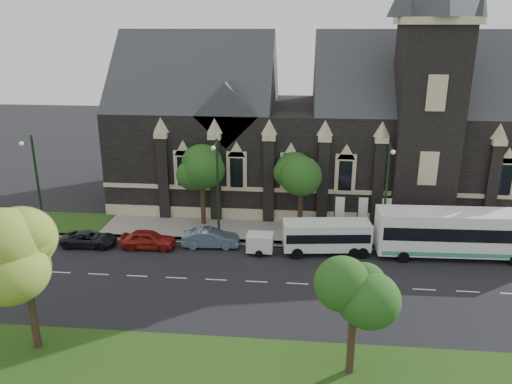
# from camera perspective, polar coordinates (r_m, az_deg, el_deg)

# --- Properties ---
(ground) EXTENTS (160.00, 160.00, 0.00)m
(ground) POSITION_cam_1_polar(r_m,az_deg,el_deg) (37.47, 0.05, -10.11)
(ground) COLOR black
(ground) RESTS_ON ground
(sidewalk) EXTENTS (80.00, 5.00, 0.15)m
(sidewalk) POSITION_cam_1_polar(r_m,az_deg,el_deg) (45.98, 1.19, -4.38)
(sidewalk) COLOR gray
(sidewalk) RESTS_ON ground
(museum) EXTENTS (40.00, 17.70, 29.90)m
(museum) POSITION_cam_1_polar(r_m,az_deg,el_deg) (52.48, 7.67, 7.59)
(museum) COLOR black
(museum) RESTS_ON ground
(tree_park_near) EXTENTS (4.42, 4.42, 8.56)m
(tree_park_near) POSITION_cam_1_polar(r_m,az_deg,el_deg) (30.50, -24.38, -5.45)
(tree_park_near) COLOR black
(tree_park_near) RESTS_ON ground
(tree_park_east) EXTENTS (3.40, 3.40, 6.28)m
(tree_park_east) POSITION_cam_1_polar(r_m,az_deg,el_deg) (27.11, 11.45, -11.33)
(tree_park_east) COLOR black
(tree_park_east) RESTS_ON ground
(tree_walk_right) EXTENTS (4.08, 4.08, 7.80)m
(tree_walk_right) POSITION_cam_1_polar(r_m,az_deg,el_deg) (45.12, 5.43, 2.82)
(tree_walk_right) COLOR black
(tree_walk_right) RESTS_ON ground
(tree_walk_left) EXTENTS (3.91, 3.91, 7.64)m
(tree_walk_left) POSITION_cam_1_polar(r_m,az_deg,el_deg) (46.01, -5.87, 3.00)
(tree_walk_left) COLOR black
(tree_walk_left) RESTS_ON ground
(street_lamp_near) EXTENTS (0.36, 1.88, 9.00)m
(street_lamp_near) POSITION_cam_1_polar(r_m,az_deg,el_deg) (42.41, 14.58, 0.27)
(street_lamp_near) COLOR black
(street_lamp_near) RESTS_ON ground
(street_lamp_mid) EXTENTS (0.36, 1.88, 9.00)m
(street_lamp_mid) POSITION_cam_1_polar(r_m,az_deg,el_deg) (42.46, -4.41, 0.85)
(street_lamp_mid) COLOR black
(street_lamp_mid) RESTS_ON ground
(street_lamp_far) EXTENTS (0.36, 1.88, 9.00)m
(street_lamp_far) POSITION_cam_1_polar(r_m,az_deg,el_deg) (47.83, -23.66, 1.34)
(street_lamp_far) COLOR black
(street_lamp_far) RESTS_ON ground
(banner_flag_left) EXTENTS (0.90, 0.10, 4.00)m
(banner_flag_left) POSITION_cam_1_polar(r_m,az_deg,el_deg) (44.66, 9.23, -2.15)
(banner_flag_left) COLOR black
(banner_flag_left) RESTS_ON ground
(banner_flag_center) EXTENTS (0.90, 0.10, 4.00)m
(banner_flag_center) POSITION_cam_1_polar(r_m,az_deg,el_deg) (44.85, 11.78, -2.22)
(banner_flag_center) COLOR black
(banner_flag_center) RESTS_ON ground
(banner_flag_right) EXTENTS (0.90, 0.10, 4.00)m
(banner_flag_right) POSITION_cam_1_polar(r_m,az_deg,el_deg) (45.12, 14.31, -2.28)
(banner_flag_right) COLOR black
(banner_flag_right) RESTS_ON ground
(tour_coach) EXTENTS (13.32, 3.36, 3.86)m
(tour_coach) POSITION_cam_1_polar(r_m,az_deg,el_deg) (43.56, 22.16, -4.28)
(tour_coach) COLOR white
(tour_coach) RESTS_ON ground
(shuttle_bus) EXTENTS (7.25, 3.19, 2.71)m
(shuttle_bus) POSITION_cam_1_polar(r_m,az_deg,el_deg) (41.63, 8.01, -4.85)
(shuttle_bus) COLOR silver
(shuttle_bus) RESTS_ON ground
(box_trailer) EXTENTS (3.10, 1.82, 1.65)m
(box_trailer) POSITION_cam_1_polar(r_m,az_deg,el_deg) (41.44, 0.45, -5.74)
(box_trailer) COLOR silver
(box_trailer) RESTS_ON ground
(sedan) EXTENTS (4.84, 1.99, 1.56)m
(sedan) POSITION_cam_1_polar(r_m,az_deg,el_deg) (42.83, -5.15, -5.21)
(sedan) COLOR slate
(sedan) RESTS_ON ground
(car_far_red) EXTENTS (4.66, 1.95, 1.58)m
(car_far_red) POSITION_cam_1_polar(r_m,az_deg,el_deg) (43.36, -12.11, -5.25)
(car_far_red) COLOR maroon
(car_far_red) RESTS_ON ground
(car_far_white) EXTENTS (5.33, 2.53, 1.50)m
(car_far_white) POSITION_cam_1_polar(r_m,az_deg,el_deg) (47.55, -24.27, -4.43)
(car_far_white) COLOR silver
(car_far_white) RESTS_ON ground
(car_far_black) EXTENTS (4.65, 2.26, 1.27)m
(car_far_black) POSITION_cam_1_polar(r_m,az_deg,el_deg) (45.14, -18.33, -5.05)
(car_far_black) COLOR black
(car_far_black) RESTS_ON ground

